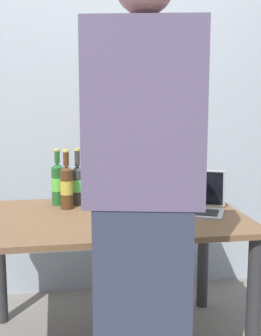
{
  "coord_description": "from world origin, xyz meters",
  "views": [
    {
      "loc": [
        -0.29,
        -2.32,
        1.37
      ],
      "look_at": [
        0.1,
        0.0,
        0.99
      ],
      "focal_mm": 48.72,
      "sensor_mm": 36.0,
      "label": 1
    }
  ],
  "objects_px": {
    "beer_bottle_green": "(78,183)",
    "beer_bottle_dark": "(58,183)",
    "coffee_mug": "(115,203)",
    "person_figure": "(144,201)",
    "beer_bottle_brown": "(67,186)",
    "laptop": "(195,202)"
  },
  "relations": [
    {
      "from": "laptop",
      "to": "coffee_mug",
      "type": "xyz_separation_m",
      "value": [
        -0.44,
        0.04,
        0.0
      ]
    },
    {
      "from": "beer_bottle_green",
      "to": "beer_bottle_brown",
      "type": "distance_m",
      "value": 0.11
    },
    {
      "from": "person_figure",
      "to": "coffee_mug",
      "type": "xyz_separation_m",
      "value": [
        -0.01,
        0.74,
        -0.18
      ]
    },
    {
      "from": "beer_bottle_brown",
      "to": "laptop",
      "type": "bearing_deg",
      "value": -13.89
    },
    {
      "from": "beer_bottle_dark",
      "to": "beer_bottle_brown",
      "type": "height_order",
      "value": "beer_bottle_brown"
    },
    {
      "from": "person_figure",
      "to": "beer_bottle_brown",
      "type": "bearing_deg",
      "value": 106.8
    },
    {
      "from": "laptop",
      "to": "beer_bottle_brown",
      "type": "distance_m",
      "value": 0.71
    },
    {
      "from": "person_figure",
      "to": "laptop",
      "type": "bearing_deg",
      "value": 58.75
    },
    {
      "from": "laptop",
      "to": "beer_bottle_green",
      "type": "bearing_deg",
      "value": 157.25
    },
    {
      "from": "person_figure",
      "to": "beer_bottle_dark",
      "type": "bearing_deg",
      "value": 107.65
    },
    {
      "from": "laptop",
      "to": "coffee_mug",
      "type": "bearing_deg",
      "value": 175.13
    },
    {
      "from": "beer_bottle_dark",
      "to": "beer_bottle_brown",
      "type": "relative_size",
      "value": 0.98
    },
    {
      "from": "person_figure",
      "to": "coffee_mug",
      "type": "distance_m",
      "value": 0.76
    },
    {
      "from": "person_figure",
      "to": "coffee_mug",
      "type": "relative_size",
      "value": 15.18
    },
    {
      "from": "beer_bottle_green",
      "to": "person_figure",
      "type": "height_order",
      "value": "person_figure"
    },
    {
      "from": "coffee_mug",
      "to": "person_figure",
      "type": "bearing_deg",
      "value": -89.03
    },
    {
      "from": "beer_bottle_green",
      "to": "coffee_mug",
      "type": "distance_m",
      "value": 0.3
    },
    {
      "from": "beer_bottle_brown",
      "to": "coffee_mug",
      "type": "bearing_deg",
      "value": -27.93
    },
    {
      "from": "laptop",
      "to": "beer_bottle_green",
      "type": "distance_m",
      "value": 0.68
    },
    {
      "from": "beer_bottle_dark",
      "to": "coffee_mug",
      "type": "height_order",
      "value": "beer_bottle_dark"
    },
    {
      "from": "beer_bottle_green",
      "to": "beer_bottle_dark",
      "type": "relative_size",
      "value": 1.0
    },
    {
      "from": "coffee_mug",
      "to": "beer_bottle_dark",
      "type": "bearing_deg",
      "value": 141.43
    }
  ]
}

